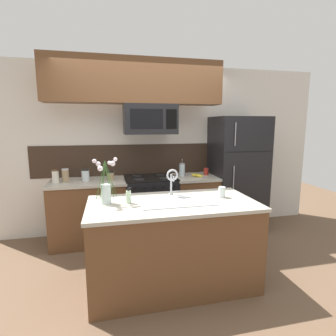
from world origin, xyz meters
TOP-DOWN VIEW (x-y plane):
  - ground_plane at (0.00, 0.00)m, footprint 10.00×10.00m
  - rear_partition at (0.30, 1.28)m, footprint 5.20×0.10m
  - splash_band at (0.00, 1.22)m, footprint 3.46×0.01m
  - back_counter_left at (-0.90, 0.90)m, footprint 1.06×0.65m
  - back_counter_right at (0.69, 0.90)m, footprint 0.66×0.65m
  - stove_range at (0.00, 0.90)m, footprint 0.76×0.64m
  - microwave at (0.00, 0.88)m, footprint 0.74×0.40m
  - upper_cabinet_band at (-0.20, 0.85)m, footprint 2.42×0.34m
  - refrigerator at (1.41, 0.92)m, footprint 0.79×0.74m
  - storage_jar_tall at (-1.31, 0.87)m, footprint 0.09×0.09m
  - storage_jar_medium at (-1.19, 0.90)m, footprint 0.09×0.09m
  - storage_jar_short at (-0.93, 0.93)m, footprint 0.11×0.11m
  - storage_jar_squat at (-0.58, 0.89)m, footprint 0.10×0.10m
  - banana_bunch at (0.72, 0.84)m, footprint 0.19×0.16m
  - french_press at (0.51, 0.96)m, footprint 0.09×0.09m
  - coffee_tin at (0.90, 0.95)m, footprint 0.08×0.08m
  - island_counter at (0.04, -0.35)m, footprint 1.73×0.87m
  - kitchen_sink at (0.08, -0.35)m, footprint 0.76×0.44m
  - sink_faucet at (0.08, -0.13)m, footprint 0.14×0.14m
  - dish_soap_bottle at (-0.41, -0.30)m, footprint 0.06×0.05m
  - drinking_glass at (0.60, -0.31)m, footprint 0.08×0.08m
  - flower_vase at (-0.63, -0.27)m, footprint 0.24×0.14m

SIDE VIEW (x-z plane):
  - ground_plane at x=0.00m, z-range 0.00..0.00m
  - island_counter at x=0.04m, z-range 0.00..0.91m
  - back_counter_left at x=-0.90m, z-range 0.00..0.91m
  - back_counter_right at x=0.69m, z-range 0.00..0.91m
  - stove_range at x=0.00m, z-range 0.00..0.93m
  - kitchen_sink at x=0.08m, z-range 0.76..0.92m
  - refrigerator at x=1.41m, z-range 0.00..1.82m
  - banana_bunch at x=0.72m, z-range 0.89..0.97m
  - coffee_tin at x=0.90m, z-range 0.91..1.02m
  - drinking_glass at x=0.60m, z-range 0.91..1.03m
  - storage_jar_squat at x=-0.58m, z-range 0.91..1.03m
  - dish_soap_bottle at x=-0.41m, z-range 0.90..1.06m
  - storage_jar_short at x=-0.93m, z-range 0.91..1.07m
  - storage_jar_tall at x=-1.31m, z-range 0.91..1.09m
  - storage_jar_medium at x=-1.19m, z-range 0.91..1.10m
  - french_press at x=0.51m, z-range 0.88..1.14m
  - flower_vase at x=-0.63m, z-range 0.83..1.29m
  - sink_faucet at x=0.08m, z-range 0.95..1.26m
  - splash_band at x=0.00m, z-range 0.91..1.39m
  - rear_partition at x=0.30m, z-range 0.00..2.60m
  - microwave at x=0.00m, z-range 1.56..1.98m
  - upper_cabinet_band at x=-0.20m, z-range 1.98..2.58m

